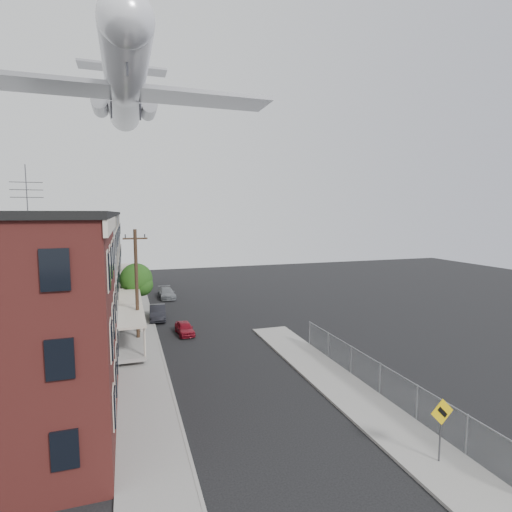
{
  "coord_description": "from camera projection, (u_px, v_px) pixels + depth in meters",
  "views": [
    {
      "loc": [
        -6.3,
        -13.22,
        10.24
      ],
      "look_at": [
        0.24,
        6.69,
        7.96
      ],
      "focal_mm": 28.0,
      "sensor_mm": 36.0,
      "label": 1
    }
  ],
  "objects": [
    {
      "name": "row_house_b",
      "position": [
        56.0,
        274.0,
        33.47
      ],
      "size": [
        11.98,
        7.0,
        10.3
      ],
      "color": "gray",
      "rests_on": "ground"
    },
    {
      "name": "row_house_a",
      "position": [
        39.0,
        289.0,
        26.86
      ],
      "size": [
        11.98,
        7.0,
        10.3
      ],
      "color": "slate",
      "rests_on": "ground"
    },
    {
      "name": "airplane",
      "position": [
        125.0,
        86.0,
        32.93
      ],
      "size": [
        23.23,
        26.52,
        7.74
      ],
      "color": "white",
      "rests_on": "ground"
    },
    {
      "name": "row_house_c",
      "position": [
        67.0,
        264.0,
        40.09
      ],
      "size": [
        11.98,
        7.0,
        10.3
      ],
      "color": "slate",
      "rests_on": "ground"
    },
    {
      "name": "car_mid",
      "position": [
        157.0,
        312.0,
        38.31
      ],
      "size": [
        1.68,
        4.26,
        1.38
      ],
      "primitive_type": "imported",
      "rotation": [
        0.0,
        0.0,
        -0.05
      ],
      "color": "black",
      "rests_on": "ground"
    },
    {
      "name": "sidewalk_right",
      "position": [
        347.0,
        391.0,
        22.92
      ],
      "size": [
        3.0,
        26.0,
        0.12
      ],
      "primitive_type": "cube",
      "color": "gray",
      "rests_on": "ground"
    },
    {
      "name": "curb_right",
      "position": [
        324.0,
        394.0,
        22.47
      ],
      "size": [
        0.15,
        26.0,
        0.14
      ],
      "primitive_type": "cube",
      "color": "gray",
      "rests_on": "ground"
    },
    {
      "name": "ground",
      "position": [
        304.0,
        476.0,
        15.55
      ],
      "size": [
        120.0,
        120.0,
        0.0
      ],
      "primitive_type": "plane",
      "color": "black",
      "rests_on": "ground"
    },
    {
      "name": "car_near",
      "position": [
        185.0,
        328.0,
        33.61
      ],
      "size": [
        1.51,
        3.29,
        1.09
      ],
      "primitive_type": "imported",
      "rotation": [
        0.0,
        0.0,
        0.07
      ],
      "color": "maroon",
      "rests_on": "ground"
    },
    {
      "name": "chainlink_fence",
      "position": [
        380.0,
        378.0,
        22.34
      ],
      "size": [
        0.06,
        18.06,
        1.9
      ],
      "color": "gray",
      "rests_on": "ground"
    },
    {
      "name": "curb_left",
      "position": [
        154.0,
        323.0,
        36.95
      ],
      "size": [
        0.15,
        62.0,
        0.14
      ],
      "primitive_type": "cube",
      "color": "gray",
      "rests_on": "ground"
    },
    {
      "name": "street_tree",
      "position": [
        138.0,
        281.0,
        39.91
      ],
      "size": [
        3.22,
        3.2,
        5.2
      ],
      "color": "black",
      "rests_on": "ground"
    },
    {
      "name": "row_house_e",
      "position": [
        81.0,
        251.0,
        53.31
      ],
      "size": [
        11.98,
        7.0,
        10.3
      ],
      "color": "slate",
      "rests_on": "ground"
    },
    {
      "name": "sidewalk_left",
      "position": [
        138.0,
        324.0,
        36.5
      ],
      "size": [
        3.0,
        62.0,
        0.12
      ],
      "primitive_type": "cube",
      "color": "gray",
      "rests_on": "ground"
    },
    {
      "name": "car_far",
      "position": [
        167.0,
        293.0,
        47.82
      ],
      "size": [
        1.95,
        4.4,
        1.26
      ],
      "primitive_type": "imported",
      "rotation": [
        0.0,
        0.0,
        0.04
      ],
      "color": "slate",
      "rests_on": "ground"
    },
    {
      "name": "warning_sign",
      "position": [
        441.0,
        420.0,
        16.12
      ],
      "size": [
        1.1,
        0.11,
        2.8
      ],
      "color": "#515156",
      "rests_on": "ground"
    },
    {
      "name": "utility_pole",
      "position": [
        137.0,
        286.0,
        30.3
      ],
      "size": [
        1.8,
        0.26,
        9.0
      ],
      "color": "black",
      "rests_on": "ground"
    },
    {
      "name": "row_house_d",
      "position": [
        75.0,
        256.0,
        46.7
      ],
      "size": [
        11.98,
        7.0,
        10.3
      ],
      "color": "gray",
      "rests_on": "ground"
    }
  ]
}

